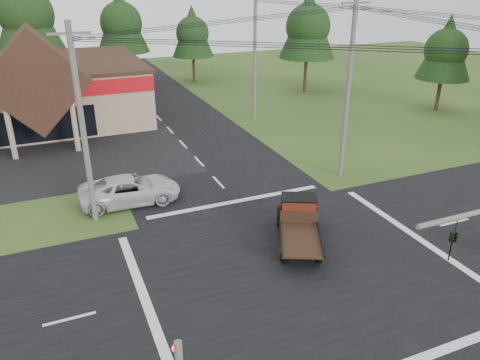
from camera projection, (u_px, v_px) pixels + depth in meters
ground at (293, 263)px, 21.95m from camera, size 120.00×120.00×0.00m
road_ns at (293, 263)px, 21.95m from camera, size 12.00×120.00×0.02m
road_ew at (293, 263)px, 21.95m from camera, size 120.00×12.00×0.02m
utility_pole_nw at (82, 126)px, 23.65m from camera, size 2.00×0.30×10.50m
utility_pole_ne at (348, 88)px, 29.14m from camera, size 2.00×0.30×11.50m
utility_pole_n at (255, 57)px, 40.99m from camera, size 2.00×0.30×11.20m
tree_row_c at (26, 12)px, 49.36m from camera, size 7.28×7.28×13.13m
tree_row_d at (121, 21)px, 54.31m from camera, size 6.16×6.16×11.11m
tree_row_e at (192, 32)px, 56.02m from camera, size 5.04×5.04×9.09m
tree_side_ne at (308, 24)px, 50.62m from camera, size 6.16×6.16×11.11m
tree_side_e_near at (447, 48)px, 43.91m from camera, size 5.04×5.04×9.09m
antique_flatbed_truck at (299, 225)px, 23.07m from camera, size 4.07×5.57×2.18m
white_pickup at (130, 190)px, 27.50m from camera, size 5.96×2.97×1.62m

